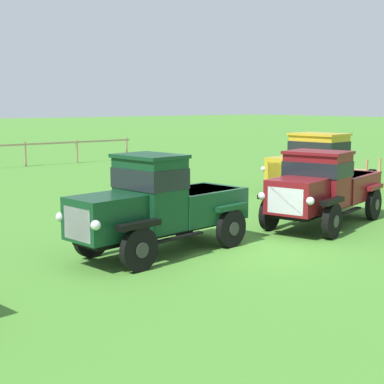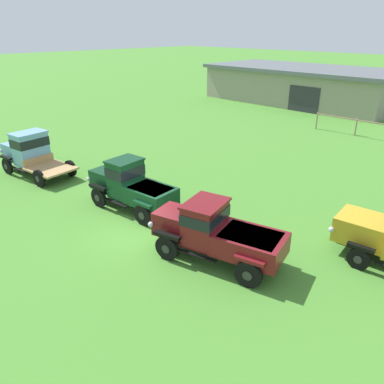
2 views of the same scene
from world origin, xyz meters
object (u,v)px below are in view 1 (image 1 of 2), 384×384
(vintage_truck_second_in_line, at_px, (159,204))
(vintage_truck_midrow_center, at_px, (323,186))
(oil_drum_beside_row, at_px, (198,209))
(vintage_truck_far_side, at_px, (315,162))

(vintage_truck_second_in_line, xyz_separation_m, vintage_truck_midrow_center, (5.35, -0.33, -0.05))
(oil_drum_beside_row, bearing_deg, vintage_truck_far_side, 13.54)
(vintage_truck_far_side, xyz_separation_m, oil_drum_beside_row, (-7.22, -1.74, -0.76))
(vintage_truck_midrow_center, relative_size, oil_drum_beside_row, 6.19)
(vintage_truck_midrow_center, distance_m, vintage_truck_far_side, 6.31)
(vintage_truck_second_in_line, height_order, oil_drum_beside_row, vintage_truck_second_in_line)
(vintage_truck_second_in_line, height_order, vintage_truck_far_side, vintage_truck_second_in_line)
(vintage_truck_second_in_line, height_order, vintage_truck_midrow_center, vintage_truck_second_in_line)
(vintage_truck_second_in_line, distance_m, vintage_truck_far_side, 10.79)
(vintage_truck_midrow_center, relative_size, vintage_truck_far_side, 0.86)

